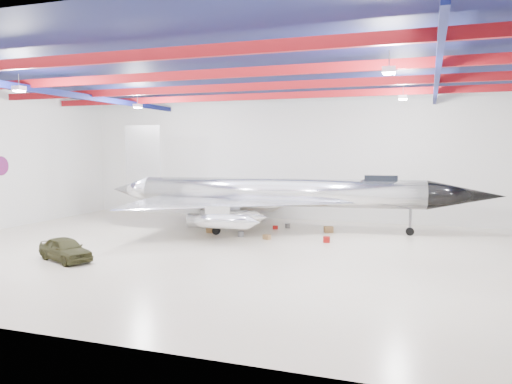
% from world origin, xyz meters
% --- Properties ---
extents(floor, '(40.00, 40.00, 0.00)m').
position_xyz_m(floor, '(0.00, 0.00, 0.00)').
color(floor, beige).
rests_on(floor, ground).
extents(wall_back, '(40.00, 0.00, 40.00)m').
position_xyz_m(wall_back, '(0.00, 15.00, 5.50)').
color(wall_back, silver).
rests_on(wall_back, floor).
extents(ceiling, '(40.00, 40.00, 0.00)m').
position_xyz_m(ceiling, '(0.00, 0.00, 11.00)').
color(ceiling, '#0A0F38').
rests_on(ceiling, wall_back).
extents(ceiling_structure, '(39.50, 29.50, 1.08)m').
position_xyz_m(ceiling_structure, '(0.00, 0.00, 10.32)').
color(ceiling_structure, maroon).
rests_on(ceiling_structure, ceiling).
extents(wall_roundel, '(0.10, 1.50, 1.50)m').
position_xyz_m(wall_roundel, '(-19.94, 2.00, 5.00)').
color(wall_roundel, '#B21414').
rests_on(wall_roundel, wall_left).
extents(jet_aircraft, '(30.12, 19.12, 8.22)m').
position_xyz_m(jet_aircraft, '(0.89, 8.35, 2.70)').
color(jet_aircraft, silver).
rests_on(jet_aircraft, floor).
extents(jeep, '(4.28, 3.03, 1.35)m').
position_xyz_m(jeep, '(-7.61, -5.53, 0.68)').
color(jeep, '#313118').
rests_on(jeep, floor).
extents(crate_ply, '(0.57, 0.46, 0.39)m').
position_xyz_m(crate_ply, '(-3.76, 5.83, 0.19)').
color(crate_ply, olive).
rests_on(crate_ply, floor).
extents(toolbox_red, '(0.49, 0.43, 0.29)m').
position_xyz_m(toolbox_red, '(0.38, 9.07, 0.14)').
color(toolbox_red, maroon).
rests_on(toolbox_red, floor).
extents(engine_drum, '(0.57, 0.57, 0.39)m').
position_xyz_m(engine_drum, '(-0.98, 4.98, 0.19)').
color(engine_drum, '#59595B').
rests_on(engine_drum, floor).
extents(parts_bin, '(0.81, 0.74, 0.46)m').
position_xyz_m(parts_bin, '(4.66, 8.91, 0.23)').
color(parts_bin, olive).
rests_on(parts_bin, floor).
extents(tool_chest, '(0.58, 0.58, 0.42)m').
position_xyz_m(tool_chest, '(5.31, 4.80, 0.21)').
color(tool_chest, maroon).
rests_on(tool_chest, floor).
extents(oil_barrel, '(0.59, 0.53, 0.34)m').
position_xyz_m(oil_barrel, '(1.13, 4.59, 0.17)').
color(oil_barrel, olive).
rests_on(oil_barrel, floor).
extents(spares_box, '(0.41, 0.41, 0.36)m').
position_xyz_m(spares_box, '(1.11, 10.04, 0.18)').
color(spares_box, '#59595B').
rests_on(spares_box, floor).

